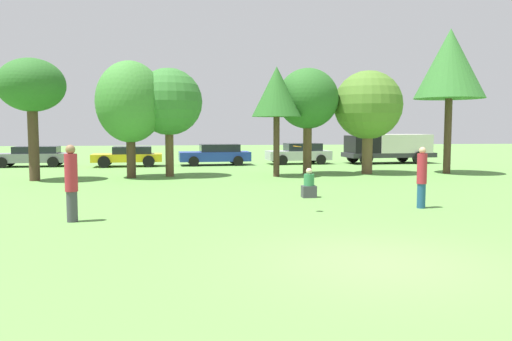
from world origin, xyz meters
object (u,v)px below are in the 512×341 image
frisbee (297,146)px  tree_2 (169,102)px  tree_3 (277,93)px  parked_car_grey (33,156)px  tree_4 (308,99)px  parked_car_blue (216,154)px  bystander_sitting (309,186)px  tree_1 (130,102)px  parked_car_silver (299,153)px  person_catcher (422,177)px  tree_5 (368,106)px  tree_0 (31,87)px  tree_6 (450,64)px  person_thrower (71,182)px  delivery_truck_black (388,146)px  parked_car_yellow (129,156)px

frisbee → tree_2: (-3.83, 11.13, 1.74)m
tree_3 → parked_car_grey: size_ratio=1.13×
tree_4 → parked_car_blue: size_ratio=1.18×
frisbee → bystander_sitting: frisbee is taller
tree_1 → frisbee: bearing=-62.4°
parked_car_silver → tree_1: bearing=35.1°
tree_3 → parked_car_grey: tree_3 is taller
bystander_sitting → parked_car_silver: 15.93m
tree_2 → parked_car_grey: bearing=138.7°
tree_2 → tree_4: (6.85, -0.00, 0.19)m
tree_3 → person_catcher: bearing=-76.1°
person_catcher → tree_5: tree_5 is taller
person_catcher → tree_0: tree_0 is taller
tree_2 → tree_5: 10.02m
tree_6 → person_thrower: bearing=-145.2°
person_thrower → parked_car_blue: bearing=71.1°
tree_3 → tree_5: (4.90, 0.87, -0.55)m
parked_car_blue → person_catcher: bearing=102.2°
tree_2 → tree_4: 6.85m
tree_2 → delivery_truck_black: bearing=27.1°
tree_1 → tree_3: tree_1 is taller
parked_car_yellow → person_catcher: bearing=117.0°
tree_1 → parked_car_grey: bearing=130.4°
person_thrower → parked_car_silver: person_thrower is taller
tree_2 → tree_3: 5.20m
bystander_sitting → parked_car_yellow: bearing=116.9°
tree_3 → tree_5: 5.01m
person_catcher → tree_3: 10.82m
tree_3 → parked_car_blue: bearing=107.2°
bystander_sitting → tree_6: 13.09m
tree_4 → tree_5: tree_4 is taller
frisbee → tree_0: (-9.73, 9.90, 2.30)m
tree_0 → delivery_truck_black: bearing=22.9°
tree_2 → parked_car_yellow: tree_2 is taller
tree_1 → parked_car_silver: size_ratio=1.30×
tree_1 → tree_0: bearing=-168.7°
parked_car_blue → bystander_sitting: bearing=95.1°
parked_car_grey → tree_3: bearing=145.6°
bystander_sitting → tree_5: bearing=58.2°
tree_5 → tree_1: bearing=-177.6°
tree_3 → parked_car_silver: (3.02, 8.21, -3.33)m
tree_4 → delivery_truck_black: 10.62m
tree_1 → tree_3: size_ratio=1.04×
tree_0 → tree_4: size_ratio=1.02×
tree_2 → tree_1: bearing=-166.9°
tree_1 → delivery_truck_black: bearing=25.6°
person_thrower → tree_1: tree_1 is taller
frisbee → person_thrower: bearing=-174.7°
person_thrower → tree_6: size_ratio=0.26×
tree_1 → parked_car_blue: 9.22m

